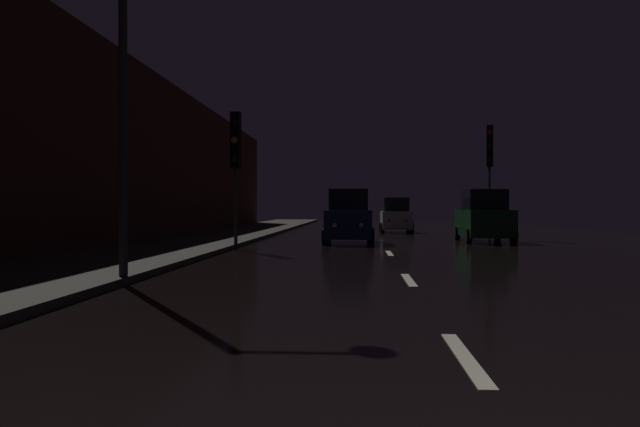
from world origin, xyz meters
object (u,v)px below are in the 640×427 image
object	(u,v)px
streetlamp_overhead	(149,40)
car_distant_taillights	(396,217)
car_parked_right_far	(484,218)
car_approaching_headlights	(349,218)
traffic_light_far_left	(235,150)
traffic_light_far_right	(489,156)

from	to	relation	value
streetlamp_overhead	car_distant_taillights	bearing A→B (deg)	76.80
car_parked_right_far	car_approaching_headlights	bearing A→B (deg)	102.74
car_parked_right_far	car_distant_taillights	world-z (taller)	car_parked_right_far
car_distant_taillights	car_approaching_headlights	bearing A→B (deg)	167.25
traffic_light_far_left	car_approaching_headlights	size ratio (longest dim) A/B	1.08
traffic_light_far_right	traffic_light_far_left	size ratio (longest dim) A/B	1.12
car_approaching_headlights	car_parked_right_far	distance (m)	5.75
car_approaching_headlights	car_distant_taillights	bearing A→B (deg)	167.25
traffic_light_far_right	car_parked_right_far	bearing A→B (deg)	-8.00
traffic_light_far_left	car_parked_right_far	world-z (taller)	traffic_light_far_left
car_approaching_headlights	car_parked_right_far	xyz separation A→B (m)	(5.61, 1.27, 0.00)
traffic_light_far_left	streetlamp_overhead	size ratio (longest dim) A/B	0.70
car_parked_right_far	streetlamp_overhead	bearing A→B (deg)	149.89
traffic_light_far_left	car_distant_taillights	bearing A→B (deg)	162.99
streetlamp_overhead	car_parked_right_far	size ratio (longest dim) A/B	1.55
traffic_light_far_left	car_parked_right_far	bearing A→B (deg)	125.98
car_parked_right_far	car_distant_taillights	bearing A→B (deg)	16.78
streetlamp_overhead	car_approaching_headlights	bearing A→B (deg)	76.45
traffic_light_far_left	car_approaching_headlights	bearing A→B (deg)	144.31
traffic_light_far_left	streetlamp_overhead	xyz separation A→B (m)	(0.28, -10.00, 1.12)
traffic_light_far_right	car_distant_taillights	xyz separation A→B (m)	(-3.84, 7.24, -2.90)
traffic_light_far_right	car_distant_taillights	bearing A→B (deg)	-144.43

